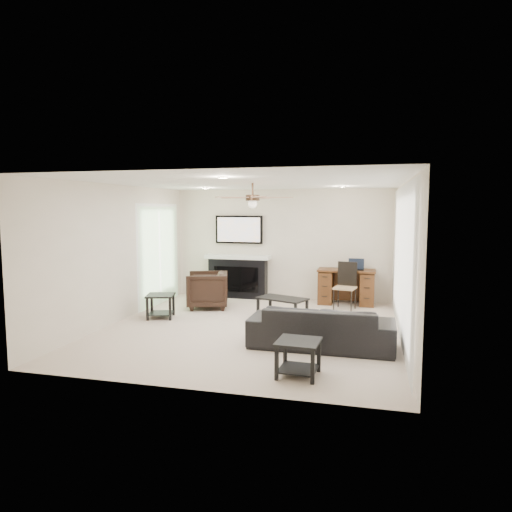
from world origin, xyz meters
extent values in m
plane|color=beige|center=(0.00, 0.00, 0.00)|extent=(5.50, 5.50, 0.00)
cube|color=white|center=(0.00, 0.00, 2.50)|extent=(5.00, 5.50, 0.04)
cube|color=beige|center=(0.00, 2.75, 1.25)|extent=(5.00, 0.04, 2.50)
cube|color=beige|center=(0.00, -2.75, 1.25)|extent=(5.00, 0.04, 2.50)
cube|color=beige|center=(-2.50, 0.00, 1.25)|extent=(0.04, 5.50, 2.50)
cube|color=beige|center=(2.50, 0.00, 1.25)|extent=(0.04, 5.50, 2.50)
cube|color=silver|center=(2.45, 0.10, 1.23)|extent=(0.04, 5.10, 2.40)
cube|color=#93BC89|center=(-2.46, 1.55, 1.05)|extent=(0.04, 1.80, 2.10)
cylinder|color=#382619|center=(0.00, 0.10, 2.25)|extent=(1.40, 1.40, 0.30)
imported|color=black|center=(1.29, -0.77, 0.31)|extent=(2.15, 0.86, 0.62)
imported|color=black|center=(-1.31, 1.38, 0.38)|extent=(1.03, 1.01, 0.76)
cube|color=black|center=(0.39, 0.83, 0.20)|extent=(1.02, 0.79, 0.40)
cube|color=black|center=(1.14, -2.02, 0.23)|extent=(0.55, 0.55, 0.45)
cube|color=black|center=(-1.86, 0.33, 0.23)|extent=(0.62, 0.62, 0.45)
cube|color=black|center=(-1.00, 2.58, 0.95)|extent=(1.52, 0.34, 1.91)
cube|color=#442311|center=(1.48, 2.45, 0.38)|extent=(1.22, 0.56, 0.76)
cube|color=black|center=(1.48, 1.90, 0.48)|extent=(0.50, 0.51, 0.97)
cube|color=black|center=(1.68, 2.43, 0.88)|extent=(0.33, 0.24, 0.23)
camera|label=1|loc=(1.97, -7.46, 2.07)|focal=32.00mm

